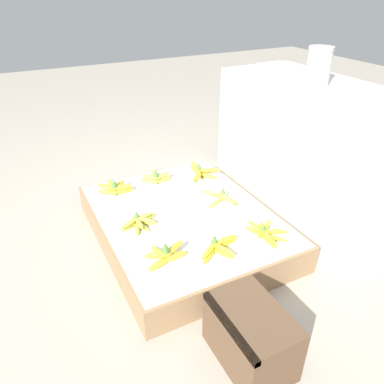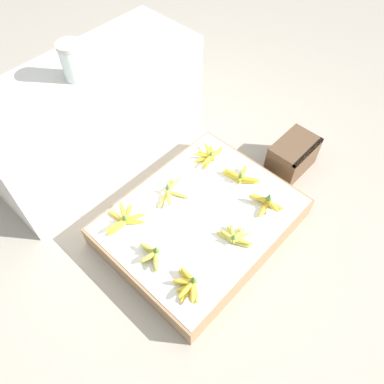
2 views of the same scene
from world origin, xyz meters
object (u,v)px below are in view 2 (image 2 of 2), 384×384
(banana_bunch_middle_midright, at_px, (241,176))
(banana_bunch_back_midright, at_px, (209,156))
(banana_bunch_back_left, at_px, (124,219))
(wooden_crate, at_px, (292,156))
(banana_bunch_middle_left, at_px, (152,255))
(banana_bunch_front_midright, at_px, (266,203))
(banana_bunch_front_left, at_px, (188,285))
(glass_jar, at_px, (73,61))
(banana_bunch_back_midleft, at_px, (171,192))
(banana_bunch_front_midleft, at_px, (235,237))

(banana_bunch_middle_midright, relative_size, banana_bunch_back_midright, 1.08)
(banana_bunch_middle_midright, distance_m, banana_bunch_back_left, 0.78)
(wooden_crate, bearing_deg, banana_bunch_back_midright, 138.30)
(banana_bunch_middle_left, bearing_deg, banana_bunch_front_midright, -19.23)
(banana_bunch_front_midright, bearing_deg, banana_bunch_front_left, -178.60)
(banana_bunch_middle_midright, xyz_separation_m, glass_jar, (-0.45, 0.90, 0.65))
(wooden_crate, bearing_deg, banana_bunch_back_midleft, 156.56)
(banana_bunch_front_left, distance_m, banana_bunch_middle_midright, 0.81)
(banana_bunch_middle_midright, distance_m, banana_bunch_back_midleft, 0.46)
(banana_bunch_middle_left, height_order, banana_bunch_back_midright, banana_bunch_middle_left)
(banana_bunch_back_left, distance_m, glass_jar, 0.93)
(wooden_crate, distance_m, banana_bunch_front_midright, 0.52)
(banana_bunch_middle_left, relative_size, banana_bunch_back_midright, 0.84)
(banana_bunch_back_midleft, relative_size, glass_jar, 1.19)
(banana_bunch_front_midleft, relative_size, banana_bunch_middle_midright, 0.88)
(glass_jar, bearing_deg, banana_bunch_front_left, -104.96)
(glass_jar, bearing_deg, banana_bunch_middle_left, -109.66)
(banana_bunch_middle_midright, height_order, banana_bunch_back_midleft, banana_bunch_middle_midright)
(banana_bunch_back_left, bearing_deg, banana_bunch_back_midright, -2.19)
(banana_bunch_front_midleft, distance_m, banana_bunch_middle_left, 0.48)
(banana_bunch_back_midright, height_order, glass_jar, glass_jar)
(banana_bunch_front_midright, height_order, banana_bunch_middle_left, banana_bunch_front_midright)
(banana_bunch_middle_midright, relative_size, glass_jar, 1.17)
(banana_bunch_back_midleft, bearing_deg, banana_bunch_front_midright, -55.48)
(banana_bunch_back_midleft, distance_m, banana_bunch_back_midright, 0.39)
(glass_jar, bearing_deg, banana_bunch_front_midleft, -85.85)
(banana_bunch_back_midleft, xyz_separation_m, banana_bunch_back_midright, (0.39, 0.03, -0.00))
(banana_bunch_back_midleft, distance_m, glass_jar, 0.93)
(banana_bunch_middle_left, xyz_separation_m, glass_jar, (0.32, 0.89, 0.65))
(banana_bunch_front_left, distance_m, banana_bunch_back_midright, 0.93)
(banana_bunch_front_left, relative_size, glass_jar, 0.98)
(banana_bunch_front_left, distance_m, banana_bunch_back_left, 0.56)
(banana_bunch_back_left, bearing_deg, glass_jar, 65.68)
(wooden_crate, bearing_deg, banana_bunch_middle_left, 174.21)
(wooden_crate, height_order, banana_bunch_back_midright, wooden_crate)
(banana_bunch_middle_left, bearing_deg, wooden_crate, -5.79)
(banana_bunch_middle_left, bearing_deg, banana_bunch_back_midright, 19.03)
(banana_bunch_middle_midright, bearing_deg, banana_bunch_middle_left, 179.66)
(banana_bunch_front_midright, relative_size, banana_bunch_middle_left, 1.11)
(banana_bunch_front_left, distance_m, banana_bunch_middle_left, 0.27)
(banana_bunch_back_midleft, height_order, banana_bunch_back_midright, banana_bunch_back_midleft)
(banana_bunch_back_left, bearing_deg, wooden_crate, -19.75)
(banana_bunch_front_midleft, xyz_separation_m, banana_bunch_middle_left, (-0.40, 0.26, 0.01))
(wooden_crate, bearing_deg, banana_bunch_front_midright, -165.70)
(banana_bunch_front_left, relative_size, banana_bunch_middle_midright, 0.84)
(banana_bunch_middle_left, distance_m, glass_jar, 1.15)
(banana_bunch_front_midright, distance_m, banana_bunch_back_midleft, 0.59)
(banana_bunch_middle_left, xyz_separation_m, banana_bunch_back_midright, (0.77, 0.27, -0.01))
(wooden_crate, xyz_separation_m, banana_bunch_front_midright, (-0.50, -0.13, 0.07))
(banana_bunch_middle_left, relative_size, banana_bunch_back_left, 0.77)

